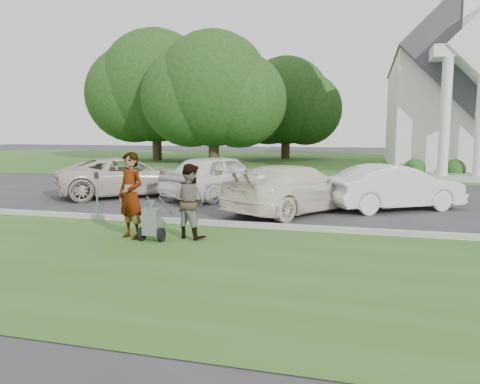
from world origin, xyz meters
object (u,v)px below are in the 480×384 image
at_px(tree_left, 213,94).
at_px(car_c, 294,189).
at_px(person_right, 190,202).
at_px(person_left, 131,196).
at_px(tree_back, 286,105).
at_px(car_d, 394,187).
at_px(car_b, 219,176).
at_px(tree_far, 156,91).
at_px(parking_meter_near, 97,191).
at_px(car_a, 129,176).
at_px(church, 465,78).
at_px(striping_cart, 152,222).

distance_m(tree_left, car_c, 21.26).
bearing_deg(person_right, person_left, 34.07).
distance_m(tree_back, person_left, 31.59).
bearing_deg(tree_left, car_d, -55.79).
distance_m(tree_left, car_b, 17.89).
bearing_deg(tree_far, parking_meter_near, -68.16).
xyz_separation_m(car_a, car_d, (9.74, -0.70, -0.03)).
distance_m(person_left, person_right, 1.37).
height_order(church, person_left, church).
height_order(tree_back, person_left, tree_back).
bearing_deg(car_c, tree_far, -24.78).
bearing_deg(tree_back, parking_meter_near, -90.04).
xyz_separation_m(tree_left, person_left, (5.77, -23.32, -4.10)).
relative_size(church, car_d, 5.51).
relative_size(person_left, car_c, 0.40).
bearing_deg(person_right, car_b, -61.10).
distance_m(church, parking_meter_near, 26.94).
bearing_deg(person_right, car_c, -96.96).
xyz_separation_m(tree_far, person_right, (13.07, -25.92, -4.82)).
bearing_deg(tree_back, tree_far, -153.44).
bearing_deg(tree_back, car_d, -72.79).
distance_m(person_left, parking_meter_near, 2.29).
relative_size(church, person_right, 13.83).
distance_m(church, car_d, 20.01).
height_order(church, car_c, church).
height_order(church, parking_meter_near, church).
xyz_separation_m(tree_back, car_d, (7.90, -25.50, -4.01)).
bearing_deg(parking_meter_near, tree_far, 111.84).
bearing_deg(tree_back, car_c, -79.65).
bearing_deg(car_b, car_a, 30.40).
xyz_separation_m(tree_back, parking_meter_near, (-0.02, -29.90, -3.83)).
xyz_separation_m(parking_meter_near, car_c, (4.92, 3.10, -0.16)).
height_order(parking_meter_near, car_a, car_a).
bearing_deg(striping_cart, person_left, 164.46).
distance_m(tree_left, parking_meter_near, 22.66).
distance_m(church, person_right, 26.51).
distance_m(tree_left, car_a, 17.49).
distance_m(tree_back, car_c, 27.54).
bearing_deg(car_a, car_c, -146.91).
distance_m(tree_far, car_c, 26.87).
bearing_deg(car_c, tree_left, -33.80).
xyz_separation_m(striping_cart, parking_meter_near, (-2.37, 1.55, 0.46)).
xyz_separation_m(car_b, car_c, (3.21, -2.40, -0.08)).
bearing_deg(tree_back, person_left, -86.77).
relative_size(church, parking_meter_near, 16.94).
distance_m(tree_left, tree_back, 8.95).
distance_m(striping_cart, car_d, 8.15).
relative_size(striping_cart, car_a, 0.21).
bearing_deg(car_d, church, -46.67).
distance_m(parking_meter_near, car_d, 9.06).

